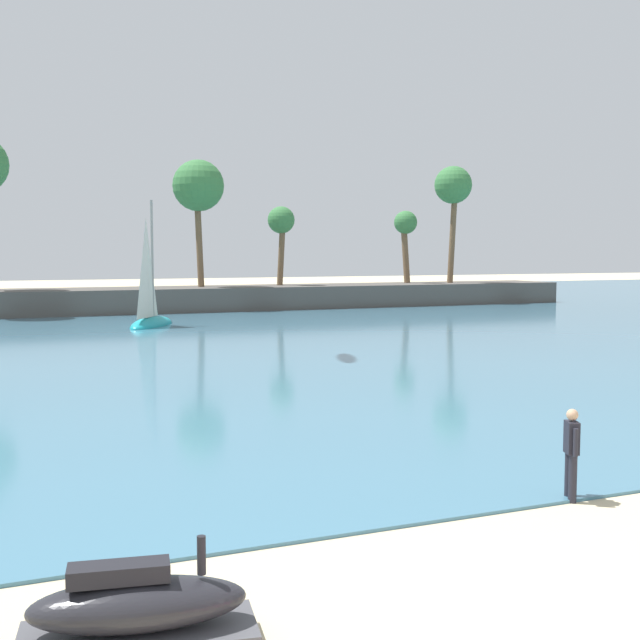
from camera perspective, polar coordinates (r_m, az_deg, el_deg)
name	(u,v)px	position (r m, az deg, el deg)	size (l,w,h in m)	color
sea	(56,320)	(56.37, -17.84, 0.03)	(220.00, 89.23, 0.06)	teal
palm_headland	(4,259)	(60.77, -21.05, 3.96)	(83.68, 6.38, 13.33)	#514C47
watercraft_on_trailer	(137,608)	(9.83, -12.58, -18.92)	(2.73, 1.44, 1.28)	#4C4C51
person_at_waterline	(571,452)	(15.48, 17.03, -8.72)	(0.32, 0.51, 1.67)	#23232D
sailboat_toward_headland	(151,314)	(49.71, -11.66, 0.42)	(4.31, 5.56, 7.99)	teal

